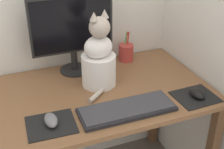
% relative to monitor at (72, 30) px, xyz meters
% --- Properties ---
extents(desk, '(1.17, 0.71, 0.75)m').
position_rel_monitor_xyz_m(desk, '(0.04, -0.26, -0.36)').
color(desk, brown).
rests_on(desk, ground_plane).
extents(monitor, '(0.46, 0.17, 0.44)m').
position_rel_monitor_xyz_m(monitor, '(0.00, 0.00, 0.00)').
color(monitor, black).
rests_on(monitor, desk).
extents(keyboard, '(0.45, 0.17, 0.02)m').
position_rel_monitor_xyz_m(keyboard, '(0.12, -0.48, -0.24)').
color(keyboard, black).
rests_on(keyboard, desk).
extents(mousepad_left, '(0.22, 0.20, 0.00)m').
position_rel_monitor_xyz_m(mousepad_left, '(-0.23, -0.45, -0.24)').
color(mousepad_left, black).
rests_on(mousepad_left, desk).
extents(mousepad_right, '(0.21, 0.19, 0.00)m').
position_rel_monitor_xyz_m(mousepad_right, '(0.48, -0.49, -0.24)').
color(mousepad_right, black).
rests_on(mousepad_right, desk).
extents(computer_mouse_left, '(0.06, 0.10, 0.04)m').
position_rel_monitor_xyz_m(computer_mouse_left, '(-0.23, -0.45, -0.22)').
color(computer_mouse_left, slate).
rests_on(computer_mouse_left, mousepad_left).
extents(computer_mouse_right, '(0.06, 0.10, 0.04)m').
position_rel_monitor_xyz_m(computer_mouse_right, '(0.49, -0.50, -0.22)').
color(computer_mouse_right, black).
rests_on(computer_mouse_right, mousepad_right).
extents(cat, '(0.23, 0.28, 0.41)m').
position_rel_monitor_xyz_m(cat, '(0.08, -0.20, -0.10)').
color(cat, white).
rests_on(cat, desk).
extents(pen_cup, '(0.09, 0.09, 0.18)m').
position_rel_monitor_xyz_m(pen_cup, '(0.33, 0.02, -0.20)').
color(pen_cup, '#B23833').
rests_on(pen_cup, desk).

